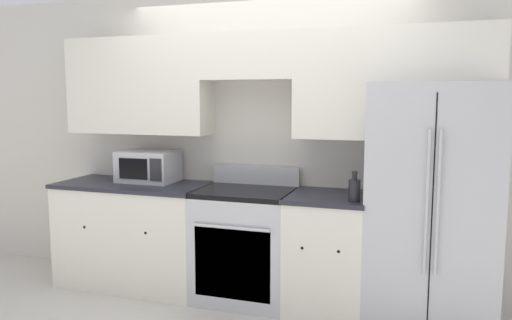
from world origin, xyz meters
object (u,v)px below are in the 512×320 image
object	(u,v)px
oven_range	(245,244)
refrigerator	(431,204)
microwave	(148,166)
bottle	(354,189)

from	to	relation	value
oven_range	refrigerator	bearing A→B (deg)	2.96
refrigerator	microwave	bearing A→B (deg)	179.19
oven_range	refrigerator	size ratio (longest dim) A/B	0.61
refrigerator	bottle	size ratio (longest dim) A/B	8.02
oven_range	microwave	xyz separation A→B (m)	(-0.96, 0.11, 0.60)
oven_range	refrigerator	distance (m)	1.51
microwave	bottle	size ratio (longest dim) A/B	2.25
refrigerator	bottle	world-z (taller)	refrigerator
refrigerator	microwave	world-z (taller)	refrigerator
refrigerator	oven_range	bearing A→B (deg)	-177.04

